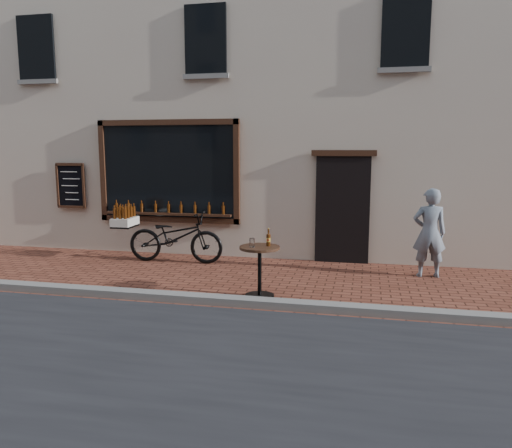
# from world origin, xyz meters

# --- Properties ---
(ground) EXTENTS (90.00, 90.00, 0.00)m
(ground) POSITION_xyz_m (0.00, 0.00, 0.00)
(ground) COLOR #5E2D1E
(ground) RESTS_ON ground
(kerb) EXTENTS (90.00, 0.25, 0.12)m
(kerb) POSITION_xyz_m (0.00, 0.20, 0.06)
(kerb) COLOR slate
(kerb) RESTS_ON ground
(shop_building) EXTENTS (28.00, 6.20, 10.00)m
(shop_building) POSITION_xyz_m (0.00, 6.50, 5.00)
(shop_building) COLOR beige
(shop_building) RESTS_ON ground
(cargo_bicycle) EXTENTS (2.35, 0.77, 1.14)m
(cargo_bicycle) POSITION_xyz_m (-1.51, 2.71, 0.54)
(cargo_bicycle) COLOR black
(cargo_bicycle) RESTS_ON ground
(bistro_table) EXTENTS (0.64, 0.64, 1.10)m
(bistro_table) POSITION_xyz_m (0.75, 0.69, 0.59)
(bistro_table) COLOR black
(bistro_table) RESTS_ON ground
(pedestrian) EXTENTS (0.63, 0.45, 1.64)m
(pedestrian) POSITION_xyz_m (3.52, 2.62, 0.82)
(pedestrian) COLOR slate
(pedestrian) RESTS_ON ground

